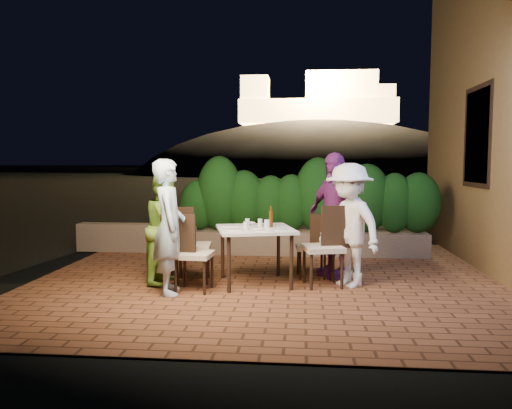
# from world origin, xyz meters

# --- Properties ---
(ground) EXTENTS (400.00, 400.00, 0.00)m
(ground) POSITION_xyz_m (0.00, 0.00, -0.02)
(ground) COLOR black
(ground) RESTS_ON ground
(terrace_floor) EXTENTS (7.00, 6.00, 0.15)m
(terrace_floor) POSITION_xyz_m (0.00, 0.50, -0.07)
(terrace_floor) COLOR brown
(terrace_floor) RESTS_ON ground
(window_pane) EXTENTS (0.08, 1.00, 1.40)m
(window_pane) POSITION_xyz_m (2.82, 1.50, 2.00)
(window_pane) COLOR black
(window_pane) RESTS_ON building_wall
(window_frame) EXTENTS (0.06, 1.15, 1.55)m
(window_frame) POSITION_xyz_m (2.81, 1.50, 2.00)
(window_frame) COLOR black
(window_frame) RESTS_ON building_wall
(planter) EXTENTS (4.20, 0.55, 0.40)m
(planter) POSITION_xyz_m (0.20, 2.30, 0.20)
(planter) COLOR #77604B
(planter) RESTS_ON ground
(hedge) EXTENTS (4.00, 0.70, 1.10)m
(hedge) POSITION_xyz_m (0.20, 2.30, 0.95)
(hedge) COLOR #11380F
(hedge) RESTS_ON planter
(parapet) EXTENTS (2.20, 0.30, 0.50)m
(parapet) POSITION_xyz_m (-2.80, 2.30, 0.25)
(parapet) COLOR #77604B
(parapet) RESTS_ON ground
(hill) EXTENTS (52.00, 40.00, 22.00)m
(hill) POSITION_xyz_m (2.00, 60.00, -4.00)
(hill) COLOR black
(hill) RESTS_ON ground
(fortress) EXTENTS (26.00, 8.00, 8.00)m
(fortress) POSITION_xyz_m (2.00, 60.00, 10.50)
(fortress) COLOR #FFCC7A
(fortress) RESTS_ON hill
(dining_table) EXTENTS (1.17, 1.17, 0.75)m
(dining_table) POSITION_xyz_m (-0.46, 0.09, 0.38)
(dining_table) COLOR white
(dining_table) RESTS_ON ground
(plate_nw) EXTENTS (0.22, 0.22, 0.01)m
(plate_nw) POSITION_xyz_m (-0.69, -0.16, 0.76)
(plate_nw) COLOR white
(plate_nw) RESTS_ON dining_table
(plate_sw) EXTENTS (0.24, 0.24, 0.01)m
(plate_sw) POSITION_xyz_m (-0.82, 0.24, 0.76)
(plate_sw) COLOR white
(plate_sw) RESTS_ON dining_table
(plate_ne) EXTENTS (0.24, 0.24, 0.01)m
(plate_ne) POSITION_xyz_m (-0.17, -0.08, 0.76)
(plate_ne) COLOR white
(plate_ne) RESTS_ON dining_table
(plate_se) EXTENTS (0.23, 0.23, 0.01)m
(plate_se) POSITION_xyz_m (-0.28, 0.39, 0.76)
(plate_se) COLOR white
(plate_se) RESTS_ON dining_table
(plate_centre) EXTENTS (0.23, 0.23, 0.01)m
(plate_centre) POSITION_xyz_m (-0.42, 0.06, 0.76)
(plate_centre) COLOR white
(plate_centre) RESTS_ON dining_table
(plate_front) EXTENTS (0.23, 0.23, 0.01)m
(plate_front) POSITION_xyz_m (-0.32, -0.20, 0.76)
(plate_front) COLOR white
(plate_front) RESTS_ON dining_table
(glass_nw) EXTENTS (0.06, 0.06, 0.10)m
(glass_nw) POSITION_xyz_m (-0.57, -0.10, 0.80)
(glass_nw) COLOR silver
(glass_nw) RESTS_ON dining_table
(glass_sw) EXTENTS (0.06, 0.06, 0.10)m
(glass_sw) POSITION_xyz_m (-0.59, 0.24, 0.80)
(glass_sw) COLOR silver
(glass_sw) RESTS_ON dining_table
(glass_ne) EXTENTS (0.07, 0.07, 0.12)m
(glass_ne) POSITION_xyz_m (-0.30, 0.01, 0.81)
(glass_ne) COLOR silver
(glass_ne) RESTS_ON dining_table
(glass_se) EXTENTS (0.06, 0.06, 0.10)m
(glass_se) POSITION_xyz_m (-0.41, 0.23, 0.80)
(glass_se) COLOR silver
(glass_se) RESTS_ON dining_table
(beer_bottle) EXTENTS (0.06, 0.06, 0.28)m
(beer_bottle) POSITION_xyz_m (-0.26, 0.19, 0.89)
(beer_bottle) COLOR #47260B
(beer_bottle) RESTS_ON dining_table
(bowl) EXTENTS (0.21, 0.21, 0.04)m
(bowl) POSITION_xyz_m (-0.57, 0.36, 0.77)
(bowl) COLOR white
(bowl) RESTS_ON dining_table
(chair_left_front) EXTENTS (0.48, 0.48, 0.96)m
(chair_left_front) POSITION_xyz_m (-1.19, -0.34, 0.48)
(chair_left_front) COLOR black
(chair_left_front) RESTS_ON ground
(chair_left_back) EXTENTS (0.52, 0.52, 1.02)m
(chair_left_back) POSITION_xyz_m (-1.31, 0.13, 0.51)
(chair_left_back) COLOR black
(chair_left_back) RESTS_ON ground
(chair_right_front) EXTENTS (0.58, 0.58, 1.05)m
(chair_right_front) POSITION_xyz_m (0.42, 0.05, 0.53)
(chair_right_front) COLOR black
(chair_right_front) RESTS_ON ground
(chair_right_back) EXTENTS (0.45, 0.45, 0.89)m
(chair_right_back) POSITION_xyz_m (0.28, 0.54, 0.45)
(chair_right_back) COLOR black
(chair_right_back) RESTS_ON ground
(diner_blue) EXTENTS (0.53, 0.68, 1.65)m
(diner_blue) POSITION_xyz_m (-1.47, -0.49, 0.83)
(diner_blue) COLOR silver
(diner_blue) RESTS_ON ground
(diner_green) EXTENTS (0.63, 0.78, 1.49)m
(diner_green) POSITION_xyz_m (-1.65, 0.05, 0.75)
(diner_green) COLOR #8ECE40
(diner_green) RESTS_ON ground
(diner_white) EXTENTS (1.11, 1.18, 1.60)m
(diner_white) POSITION_xyz_m (0.76, 0.08, 0.80)
(diner_white) COLOR white
(diner_white) RESTS_ON ground
(diner_purple) EXTENTS (0.95, 1.08, 1.75)m
(diner_purple) POSITION_xyz_m (0.60, 0.63, 0.88)
(diner_purple) COLOR #79287A
(diner_purple) RESTS_ON ground
(parapet_lamp) EXTENTS (0.10, 0.10, 0.14)m
(parapet_lamp) POSITION_xyz_m (-2.24, 2.30, 0.57)
(parapet_lamp) COLOR orange
(parapet_lamp) RESTS_ON parapet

